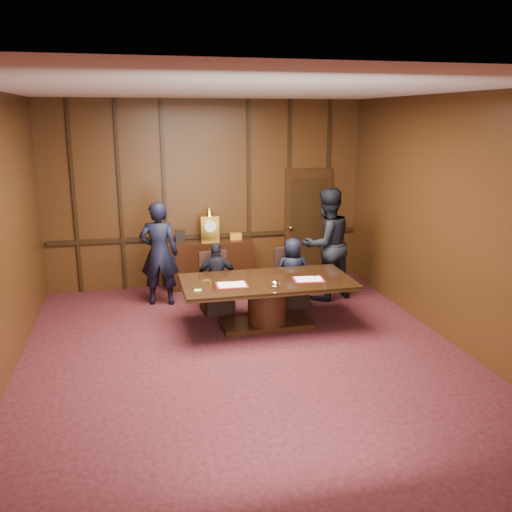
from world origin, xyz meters
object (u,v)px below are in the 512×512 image
Objects in this scene: witness_left at (159,253)px; witness_right at (326,244)px; sideboard at (210,262)px; conference_table at (267,295)px; signatory_left at (217,278)px; signatory_right at (293,273)px.

witness_left is 0.91× the size of witness_right.
witness_right reaches higher than sideboard.
conference_table is 1.45× the size of witness_left.
signatory_left is at bearing -8.08° from witness_right.
signatory_left is 0.66× the size of witness_left.
witness_left is (-0.99, -0.78, 0.42)m from sideboard.
witness_left reaches higher than conference_table.
signatory_right is 0.67× the size of witness_left.
signatory_left is 0.99× the size of signatory_right.
sideboard reaches higher than signatory_left.
signatory_right is at bearing 6.61° from witness_right.
sideboard is 0.61× the size of conference_table.
conference_table is 2.17× the size of signatory_right.
signatory_right is (1.20, -1.45, 0.12)m from sideboard.
witness_left is at bearing -23.82° from witness_right.
signatory_left is at bearing 129.09° from conference_table.
witness_left is 2.92m from witness_right.
signatory_left is 1.30m from signatory_right.
sideboard is 2.31m from conference_table.
signatory_right reaches higher than conference_table.
sideboard is at bearing -87.24° from signatory_left.
signatory_right is at bearing -50.35° from sideboard.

